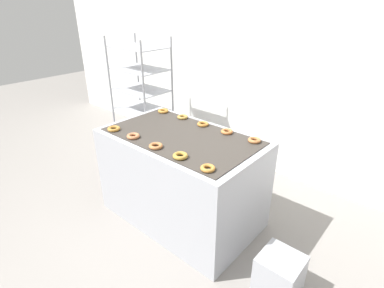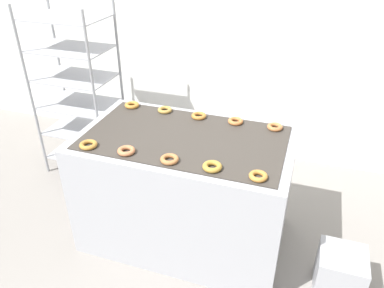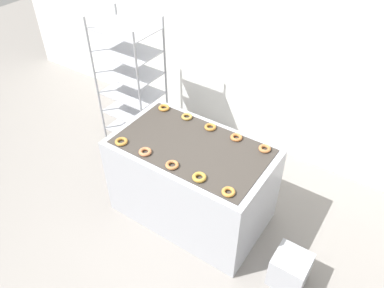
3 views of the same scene
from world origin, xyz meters
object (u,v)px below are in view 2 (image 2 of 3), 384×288
Objects in this scene: donut_far_right at (236,121)px; donut_far_rightmost at (275,127)px; glaze_bin at (339,273)px; donut_far_left at (165,110)px; donut_near_right at (212,167)px; fryer_machine at (186,189)px; baking_rack_cart at (78,91)px; donut_near_rightmost at (258,176)px; donut_near_leftmost at (88,145)px; donut_far_leftmost at (132,105)px; donut_near_center at (170,159)px; donut_near_left at (126,151)px; donut_far_center at (198,116)px.

donut_far_right and donut_far_rightmost have the same top height.
glaze_bin is 3.00× the size of donut_far_left.
fryer_machine is at bearing 132.08° from donut_near_right.
baking_rack_cart is at bearing 161.56° from glaze_bin.
donut_far_left is at bearing 142.38° from donut_near_rightmost.
donut_near_leftmost is 1.02× the size of donut_far_leftmost.
donut_far_right reaches higher than fryer_machine.
donut_far_leftmost is at bearing 150.13° from donut_near_rightmost.
donut_near_center is 0.68m from donut_far_right.
donut_near_right is at bearing -47.92° from fryer_machine.
donut_near_leftmost is 1.03× the size of donut_near_left.
donut_near_leftmost is 0.27m from donut_near_left.
donut_near_left reaches higher than glaze_bin.
baking_rack_cart is 2.06m from donut_near_rightmost.
baking_rack_cart is 13.68× the size of donut_near_right.
fryer_machine is 0.63m from donut_near_left.
donut_near_leftmost reaches higher than fryer_machine.
donut_near_left is 1.04× the size of donut_far_rightmost.
donut_far_left is 0.28m from donut_far_center.
donut_near_center is 0.55m from donut_near_rightmost.
donut_far_leftmost is at bearing 150.08° from fryer_machine.
glaze_bin is at bearing -16.53° from donut_far_leftmost.
donut_near_center and donut_far_rightmost have the same top height.
glaze_bin is at bearing -29.90° from donut_far_right.
donut_far_rightmost is at bearing -0.56° from donut_far_leftmost.
donut_near_rightmost is 0.98× the size of donut_far_right.
donut_far_right is at bearing -1.48° from donut_far_left.
donut_near_right is at bearing -65.34° from donut_far_center.
glaze_bin is at bearing 5.29° from donut_near_left.
donut_near_leftmost is (-1.69, -0.14, 0.74)m from glaze_bin.
donut_far_left is 0.56m from donut_far_right.
donut_far_center reaches higher than glaze_bin.
donut_near_right is (1.56, -0.94, 0.10)m from baking_rack_cart.
donut_far_right is at bearing 90.13° from donut_near_right.
donut_far_rightmost is at bearing 0.03° from donut_far_right.
fryer_machine is at bearing -26.05° from baking_rack_cart.
donut_near_left is 0.99× the size of donut_near_center.
donut_far_left is 0.98× the size of donut_far_center.
donut_near_center is 0.98× the size of donut_near_right.
donut_far_center is 1.02× the size of donut_far_rightmost.
glaze_bin is (2.41, -0.80, -0.65)m from baking_rack_cart.
donut_near_center is at bearing -0.71° from donut_near_left.
donut_far_right is (0.28, 0.31, 0.46)m from fryer_machine.
donut_far_rightmost is at bearing 28.92° from fryer_machine.
fryer_machine is 0.56m from donut_far_center.
donut_far_leftmost reaches higher than fryer_machine.
donut_near_center is (0.30, -0.00, -0.00)m from donut_near_left.
fryer_machine is 12.93× the size of donut_far_leftmost.
donut_near_leftmost is 1.02× the size of donut_near_center.
fryer_machine is 1.47m from baking_rack_cart.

